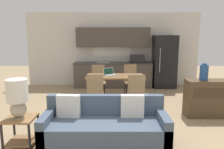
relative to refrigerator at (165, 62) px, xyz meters
name	(u,v)px	position (x,y,z in m)	size (l,w,h in m)	color
ground_plane	(114,142)	(-1.85, -4.24, -0.94)	(20.00, 20.00, 0.00)	#9E8460
wall_back	(113,49)	(-1.85, 0.39, 0.42)	(6.40, 0.07, 2.70)	silver
kitchen_counter	(114,64)	(-1.83, 0.09, -0.09)	(2.82, 0.65, 2.15)	#4C443D
refrigerator	(165,62)	(0.00, 0.00, 0.00)	(0.80, 0.72, 1.88)	black
dining_table	(116,78)	(-1.80, -1.89, -0.24)	(1.58, 0.81, 0.77)	brown
couch	(105,126)	(-2.01, -4.30, -0.60)	(2.08, 0.80, 0.85)	#3D2D1E
side_table	(21,127)	(-3.40, -4.42, -0.58)	(0.47, 0.47, 0.53)	olive
table_lamp	(18,96)	(-3.41, -4.44, -0.04)	(0.34, 0.34, 0.65)	#B2A893
credenza	(207,98)	(0.31, -2.95, -0.51)	(0.96, 0.44, 0.86)	brown
vase	(205,72)	(0.21, -2.93, 0.10)	(0.19, 0.19, 0.38)	#234C84
dining_chair_near_left	(96,91)	(-2.30, -2.63, -0.42)	(0.44, 0.44, 0.96)	#997A56
dining_chair_far_right	(131,79)	(-1.30, -1.08, -0.42)	(0.46, 0.46, 0.96)	#997A56
dining_chair_far_left	(99,79)	(-2.31, -1.15, -0.42)	(0.46, 0.46, 0.96)	#997A56
dining_chair_near_right	(137,92)	(-1.30, -2.69, -0.42)	(0.46, 0.46, 0.96)	#997A56
laptop	(110,73)	(-1.95, -1.80, -0.12)	(0.41, 0.38, 0.20)	#B7BABC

